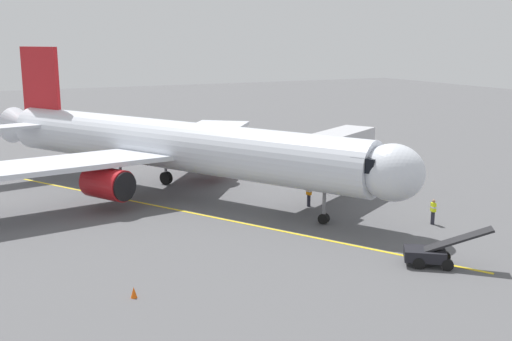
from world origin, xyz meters
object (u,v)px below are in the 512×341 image
object	(u,v)px
jet_bridge	(329,153)
ground_crew_wing_walker	(309,195)
ground_crew_marshaller	(433,211)
belt_loader_near_nose	(430,253)
safety_cone_nose_right	(364,171)
airplane	(168,146)
safety_cone_nose_left	(134,292)

from	to	relation	value
jet_bridge	ground_crew_wing_walker	xyz separation A→B (m)	(2.07, 0.66, -2.88)
ground_crew_marshaller	ground_crew_wing_walker	xyz separation A→B (m)	(5.14, -7.52, 0.00)
belt_loader_near_nose	safety_cone_nose_right	xyz separation A→B (m)	(-10.76, -20.76, -0.44)
ground_crew_marshaller	belt_loader_near_nose	size ratio (longest dim) A/B	0.39
airplane	belt_loader_near_nose	distance (m)	22.78
jet_bridge	belt_loader_near_nose	bearing A→B (deg)	80.45
ground_crew_wing_walker	belt_loader_near_nose	size ratio (longest dim) A/B	0.39
airplane	ground_crew_marshaller	distance (m)	20.53
airplane	jet_bridge	world-z (taller)	airplane
ground_crew_marshaller	ground_crew_wing_walker	size ratio (longest dim) A/B	1.00
ground_crew_marshaller	safety_cone_nose_left	world-z (taller)	ground_crew_marshaller
ground_crew_marshaller	safety_cone_nose_right	size ratio (longest dim) A/B	3.11
airplane	ground_crew_marshaller	xyz separation A→B (m)	(-13.33, 15.30, -3.12)
airplane	jet_bridge	xyz separation A→B (m)	(-10.27, 7.12, -0.24)
ground_crew_marshaller	safety_cone_nose_left	size ratio (longest dim) A/B	3.11
ground_crew_marshaller	safety_cone_nose_right	distance (m)	15.89
jet_bridge	safety_cone_nose_right	size ratio (longest dim) A/B	19.67
jet_bridge	belt_loader_near_nose	xyz separation A→B (m)	(2.35, 13.99, -3.05)
airplane	belt_loader_near_nose	size ratio (longest dim) A/B	8.34
airplane	belt_loader_near_nose	world-z (taller)	airplane
belt_loader_near_nose	safety_cone_nose_left	distance (m)	16.04
ground_crew_wing_walker	safety_cone_nose_left	size ratio (longest dim) A/B	3.11
ground_crew_wing_walker	safety_cone_nose_right	xyz separation A→B (m)	(-10.48, -7.43, -0.61)
jet_bridge	belt_loader_near_nose	size ratio (longest dim) A/B	2.46
belt_loader_near_nose	safety_cone_nose_right	distance (m)	23.38
ground_crew_wing_walker	ground_crew_marshaller	bearing A→B (deg)	124.33
ground_crew_marshaller	safety_cone_nose_right	xyz separation A→B (m)	(-5.34, -14.96, -0.61)
jet_bridge	safety_cone_nose_right	world-z (taller)	jet_bridge
jet_bridge	safety_cone_nose_left	bearing A→B (deg)	31.30
airplane	ground_crew_wing_walker	size ratio (longest dim) A/B	21.42
ground_crew_marshaller	belt_loader_near_nose	world-z (taller)	belt_loader_near_nose
ground_crew_marshaller	belt_loader_near_nose	xyz separation A→B (m)	(5.42, 5.80, -0.17)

